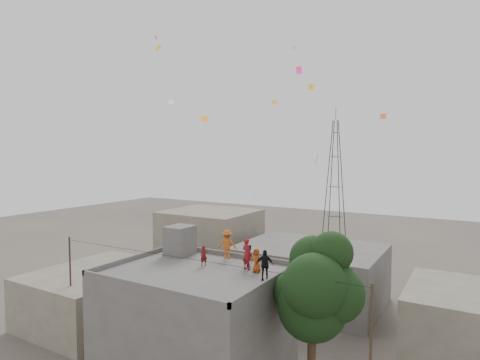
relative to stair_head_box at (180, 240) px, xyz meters
The scene contains 17 objects.
main_building 5.78m from the stair_head_box, 39.09° to the right, with size 10.00×8.00×6.10m.
parapet 4.21m from the stair_head_box, 39.09° to the right, with size 10.00×8.00×0.30m.
stair_head_box is the anchor object (origin of this frame).
neighbor_west 9.34m from the stair_head_box, behind, with size 8.00×10.00×4.00m, color #6A6353.
neighbor_north 13.35m from the stair_head_box, 65.48° to the left, with size 12.00×9.00×5.00m, color #55524F.
neighbor_northwest 15.45m from the stair_head_box, 116.91° to the left, with size 9.00×8.00×7.00m, color #6A6353.
neighbor_east 19.35m from the stair_head_box, 23.28° to the left, with size 7.00×8.00×4.40m, color #6A6353.
tree 10.80m from the stair_head_box, 10.74° to the right, with size 4.90×4.60×9.10m.
utility_line 6.26m from the stair_head_box, 46.14° to the right, with size 20.12×0.62×7.40m.
transmission_tower 37.46m from the stair_head_box, 91.23° to the left, with size 2.97×2.97×20.01m.
person_red_adult 5.80m from the stair_head_box, ahead, with size 0.69×0.45×1.89m, color maroon.
person_orange_child 6.57m from the stair_head_box, ahead, with size 0.69×0.45×1.42m, color #9E4212.
person_dark_child 5.54m from the stair_head_box, ahead, with size 0.65×0.51×1.34m, color black.
person_dark_adult 7.81m from the stair_head_box, 14.53° to the right, with size 0.99×0.41×1.68m, color black.
person_orange_adult 3.45m from the stair_head_box, 13.42° to the left, with size 1.24×0.71×1.92m, color #C95616.
person_red_child 3.35m from the stair_head_box, 24.60° to the right, with size 0.46×0.30×1.25m, color maroon.
kites 10.90m from the stair_head_box, 49.91° to the left, with size 18.71×17.66×12.89m.
Camera 1 is at (14.28, -18.78, 13.09)m, focal length 30.00 mm.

